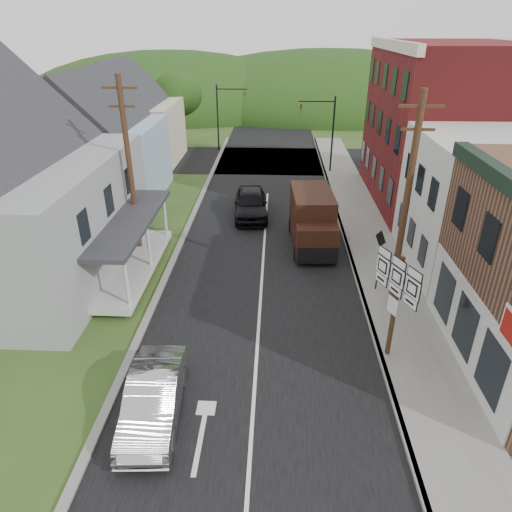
# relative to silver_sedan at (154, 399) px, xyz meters

# --- Properties ---
(ground) EXTENTS (120.00, 120.00, 0.00)m
(ground) POSITION_rel_silver_sedan_xyz_m (3.03, 2.98, -0.73)
(ground) COLOR #2D4719
(ground) RESTS_ON ground
(road) EXTENTS (9.00, 90.00, 0.02)m
(road) POSITION_rel_silver_sedan_xyz_m (3.03, 12.98, -0.73)
(road) COLOR black
(road) RESTS_ON ground
(cross_road) EXTENTS (60.00, 9.00, 0.02)m
(cross_road) POSITION_rel_silver_sedan_xyz_m (3.03, 29.98, -0.73)
(cross_road) COLOR black
(cross_road) RESTS_ON ground
(sidewalk_right) EXTENTS (2.80, 55.00, 0.15)m
(sidewalk_right) POSITION_rel_silver_sedan_xyz_m (8.93, 10.98, -0.66)
(sidewalk_right) COLOR slate
(sidewalk_right) RESTS_ON ground
(curb_right) EXTENTS (0.20, 55.00, 0.15)m
(curb_right) POSITION_rel_silver_sedan_xyz_m (7.58, 10.98, -0.66)
(curb_right) COLOR slate
(curb_right) RESTS_ON ground
(curb_left) EXTENTS (0.30, 55.00, 0.12)m
(curb_left) POSITION_rel_silver_sedan_xyz_m (-1.62, 10.98, -0.67)
(curb_left) COLOR slate
(curb_left) RESTS_ON ground
(storefront_white) EXTENTS (8.00, 7.00, 6.50)m
(storefront_white) POSITION_rel_silver_sedan_xyz_m (14.33, 10.48, 2.52)
(storefront_white) COLOR silver
(storefront_white) RESTS_ON ground
(storefront_red) EXTENTS (8.00, 12.00, 10.00)m
(storefront_red) POSITION_rel_silver_sedan_xyz_m (14.33, 19.98, 4.27)
(storefront_red) COLOR maroon
(storefront_red) RESTS_ON ground
(house_blue) EXTENTS (7.14, 8.16, 7.28)m
(house_blue) POSITION_rel_silver_sedan_xyz_m (-7.97, 19.98, 2.96)
(house_blue) COLOR #98B5D0
(house_blue) RESTS_ON ground
(house_cream) EXTENTS (7.14, 8.16, 7.28)m
(house_cream) POSITION_rel_silver_sedan_xyz_m (-8.47, 28.98, 2.96)
(house_cream) COLOR beige
(house_cream) RESTS_ON ground
(utility_pole_right) EXTENTS (1.60, 0.26, 9.00)m
(utility_pole_right) POSITION_rel_silver_sedan_xyz_m (8.63, 6.48, 3.93)
(utility_pole_right) COLOR #472D19
(utility_pole_right) RESTS_ON ground
(utility_pole_left) EXTENTS (1.60, 0.26, 9.00)m
(utility_pole_left) POSITION_rel_silver_sedan_xyz_m (-3.47, 10.98, 3.93)
(utility_pole_left) COLOR #472D19
(utility_pole_left) RESTS_ON ground
(traffic_signal_right) EXTENTS (2.87, 0.20, 6.00)m
(traffic_signal_right) POSITION_rel_silver_sedan_xyz_m (7.33, 26.48, 3.03)
(traffic_signal_right) COLOR black
(traffic_signal_right) RESTS_ON ground
(traffic_signal_left) EXTENTS (2.87, 0.20, 6.00)m
(traffic_signal_left) POSITION_rel_silver_sedan_xyz_m (-1.28, 33.48, 3.03)
(traffic_signal_left) COLOR black
(traffic_signal_left) RESTS_ON ground
(tree_left_c) EXTENTS (5.80, 5.80, 8.41)m
(tree_left_c) POSITION_rel_silver_sedan_xyz_m (-15.97, 22.98, 5.21)
(tree_left_c) COLOR #382616
(tree_left_c) RESTS_ON ground
(tree_left_d) EXTENTS (4.80, 4.80, 6.94)m
(tree_left_d) POSITION_rel_silver_sedan_xyz_m (-5.97, 34.98, 4.15)
(tree_left_d) COLOR #382616
(tree_left_d) RESTS_ON ground
(forested_ridge) EXTENTS (90.00, 30.00, 16.00)m
(forested_ridge) POSITION_rel_silver_sedan_xyz_m (3.03, 57.98, -0.73)
(forested_ridge) COLOR #17330F
(forested_ridge) RESTS_ON ground
(silver_sedan) EXTENTS (1.85, 4.54, 1.46)m
(silver_sedan) POSITION_rel_silver_sedan_xyz_m (0.00, 0.00, 0.00)
(silver_sedan) COLOR #AEAEB3
(silver_sedan) RESTS_ON ground
(dark_sedan) EXTENTS (2.37, 5.16, 1.72)m
(dark_sedan) POSITION_rel_silver_sedan_xyz_m (2.06, 16.72, 0.13)
(dark_sedan) COLOR black
(dark_sedan) RESTS_ON ground
(delivery_van) EXTENTS (2.40, 5.34, 2.93)m
(delivery_van) POSITION_rel_silver_sedan_xyz_m (5.62, 12.61, 0.75)
(delivery_van) COLOR black
(delivery_van) RESTS_ON ground
(route_sign_cluster) EXTENTS (0.98, 2.13, 4.01)m
(route_sign_cluster) POSITION_rel_silver_sedan_xyz_m (7.77, 3.20, 2.02)
(route_sign_cluster) COLOR #472D19
(route_sign_cluster) RESTS_ON sidewalk_right
(warning_sign) EXTENTS (0.31, 0.76, 2.92)m
(warning_sign) POSITION_rel_silver_sedan_xyz_m (8.23, 7.82, 1.29)
(warning_sign) COLOR black
(warning_sign) RESTS_ON sidewalk_right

